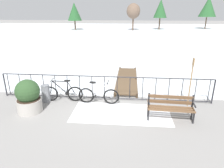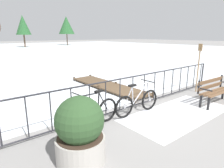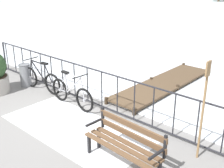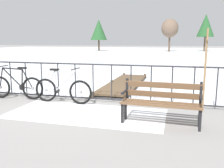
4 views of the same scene
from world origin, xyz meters
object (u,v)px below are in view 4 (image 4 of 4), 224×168
object	(u,v)px
bicycle_near_railing	(16,86)
park_bench	(161,99)
bicycle_second	(63,90)
oar_upright	(205,65)

from	to	relation	value
bicycle_near_railing	park_bench	distance (m)	4.42
bicycle_near_railing	bicycle_second	world-z (taller)	same
park_bench	bicycle_second	bearing A→B (deg)	159.49
oar_upright	bicycle_second	bearing A→B (deg)	-178.44
park_bench	oar_upright	size ratio (longest dim) A/B	0.82
oar_upright	park_bench	bearing A→B (deg)	-129.45
bicycle_near_railing	oar_upright	world-z (taller)	oar_upright
bicycle_near_railing	park_bench	size ratio (longest dim) A/B	1.05
bicycle_second	oar_upright	xyz separation A→B (m)	(3.65, 0.10, 0.77)
bicycle_second	park_bench	distance (m)	2.91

